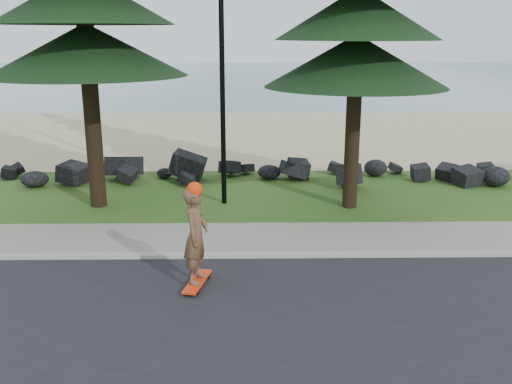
# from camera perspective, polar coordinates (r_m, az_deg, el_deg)

# --- Properties ---
(ground) EXTENTS (160.00, 160.00, 0.00)m
(ground) POSITION_cam_1_polar(r_m,az_deg,el_deg) (13.21, -3.72, -5.10)
(ground) COLOR #2B4F18
(ground) RESTS_ON ground
(road) EXTENTS (160.00, 7.00, 0.02)m
(road) POSITION_cam_1_polar(r_m,az_deg,el_deg) (9.14, -5.08, -15.11)
(road) COLOR black
(road) RESTS_ON ground
(kerb) EXTENTS (160.00, 0.20, 0.10)m
(kerb) POSITION_cam_1_polar(r_m,az_deg,el_deg) (12.35, -3.92, -6.37)
(kerb) COLOR #A7A496
(kerb) RESTS_ON ground
(sidewalk) EXTENTS (160.00, 2.00, 0.08)m
(sidewalk) POSITION_cam_1_polar(r_m,az_deg,el_deg) (13.38, -3.69, -4.64)
(sidewalk) COLOR gray
(sidewalk) RESTS_ON ground
(beach_sand) EXTENTS (160.00, 15.00, 0.01)m
(beach_sand) POSITION_cam_1_polar(r_m,az_deg,el_deg) (27.24, -2.30, 5.80)
(beach_sand) COLOR tan
(beach_sand) RESTS_ON ground
(ocean) EXTENTS (160.00, 58.00, 0.01)m
(ocean) POSITION_cam_1_polar(r_m,az_deg,el_deg) (63.51, -1.54, 11.47)
(ocean) COLOR #3E6B78
(ocean) RESTS_ON ground
(seawall_boulders) EXTENTS (60.00, 2.40, 1.10)m
(seawall_boulders) POSITION_cam_1_polar(r_m,az_deg,el_deg) (18.54, -2.92, 1.05)
(seawall_boulders) COLOR black
(seawall_boulders) RESTS_ON ground
(lamp_post) EXTENTS (0.25, 0.14, 8.14)m
(lamp_post) POSITION_cam_1_polar(r_m,az_deg,el_deg) (15.55, -3.43, 13.65)
(lamp_post) COLOR black
(lamp_post) RESTS_ON ground
(skateboarder) EXTENTS (0.57, 1.13, 2.05)m
(skateboarder) POSITION_cam_1_polar(r_m,az_deg,el_deg) (10.69, -6.03, -4.38)
(skateboarder) COLOR red
(skateboarder) RESTS_ON ground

